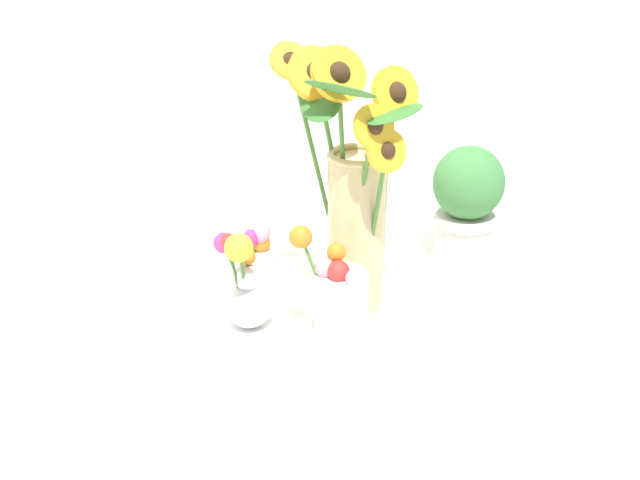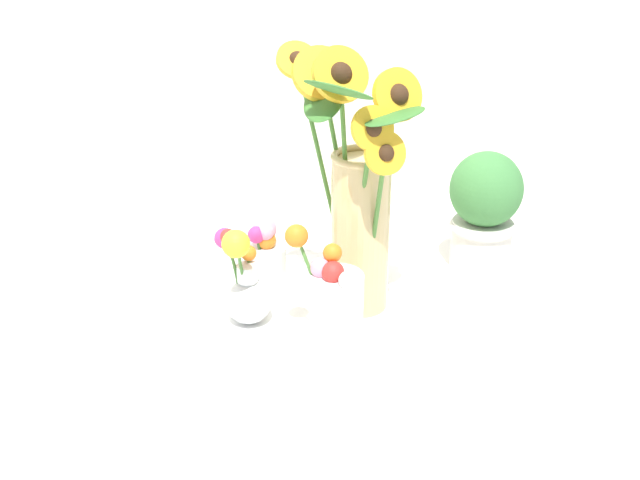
{
  "view_description": "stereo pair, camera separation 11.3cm",
  "coord_description": "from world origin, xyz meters",
  "px_view_note": "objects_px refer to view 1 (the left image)",
  "views": [
    {
      "loc": [
        -0.52,
        -0.79,
        0.65
      ],
      "look_at": [
        0.01,
        0.09,
        0.16
      ],
      "focal_mm": 42.0,
      "sensor_mm": 36.0,
      "label": 1
    },
    {
      "loc": [
        -0.42,
        -0.84,
        0.65
      ],
      "look_at": [
        0.01,
        0.09,
        0.16
      ],
      "focal_mm": 42.0,
      "sensor_mm": 36.0,
      "label": 2
    }
  ],
  "objects_px": {
    "serving_tray": "(320,324)",
    "vase_small_back": "(258,266)",
    "vase_bulb_right": "(245,289)",
    "vase_small_center": "(339,299)",
    "mason_jar_sunflowers": "(354,199)",
    "potted_plant": "(467,202)"
  },
  "relations": [
    {
      "from": "mason_jar_sunflowers",
      "to": "vase_bulb_right",
      "type": "height_order",
      "value": "mason_jar_sunflowers"
    },
    {
      "from": "mason_jar_sunflowers",
      "to": "vase_small_back",
      "type": "xyz_separation_m",
      "value": [
        -0.12,
        0.1,
        -0.13
      ]
    },
    {
      "from": "vase_bulb_right",
      "to": "vase_small_center",
      "type": "bearing_deg",
      "value": -45.42
    },
    {
      "from": "vase_small_back",
      "to": "vase_bulb_right",
      "type": "bearing_deg",
      "value": -128.69
    },
    {
      "from": "potted_plant",
      "to": "serving_tray",
      "type": "bearing_deg",
      "value": -168.62
    },
    {
      "from": "mason_jar_sunflowers",
      "to": "vase_bulb_right",
      "type": "xyz_separation_m",
      "value": [
        -0.18,
        0.03,
        -0.12
      ]
    },
    {
      "from": "serving_tray",
      "to": "vase_small_back",
      "type": "bearing_deg",
      "value": 115.49
    },
    {
      "from": "vase_bulb_right",
      "to": "vase_small_back",
      "type": "distance_m",
      "value": 0.09
    },
    {
      "from": "serving_tray",
      "to": "vase_small_back",
      "type": "height_order",
      "value": "vase_small_back"
    },
    {
      "from": "serving_tray",
      "to": "potted_plant",
      "type": "distance_m",
      "value": 0.38
    },
    {
      "from": "vase_small_center",
      "to": "vase_bulb_right",
      "type": "relative_size",
      "value": 1.08
    },
    {
      "from": "serving_tray",
      "to": "vase_bulb_right",
      "type": "height_order",
      "value": "vase_bulb_right"
    },
    {
      "from": "vase_small_center",
      "to": "vase_small_back",
      "type": "bearing_deg",
      "value": 104.3
    },
    {
      "from": "vase_small_back",
      "to": "potted_plant",
      "type": "relative_size",
      "value": 0.61
    },
    {
      "from": "vase_small_center",
      "to": "vase_small_back",
      "type": "distance_m",
      "value": 0.18
    },
    {
      "from": "vase_small_center",
      "to": "vase_bulb_right",
      "type": "xyz_separation_m",
      "value": [
        -0.1,
        0.1,
        -0.0
      ]
    },
    {
      "from": "vase_small_center",
      "to": "vase_bulb_right",
      "type": "bearing_deg",
      "value": 134.58
    },
    {
      "from": "vase_small_back",
      "to": "potted_plant",
      "type": "distance_m",
      "value": 0.42
    },
    {
      "from": "vase_small_center",
      "to": "potted_plant",
      "type": "height_order",
      "value": "potted_plant"
    },
    {
      "from": "mason_jar_sunflowers",
      "to": "vase_small_back",
      "type": "distance_m",
      "value": 0.2
    },
    {
      "from": "serving_tray",
      "to": "vase_small_center",
      "type": "xyz_separation_m",
      "value": [
        -0.01,
        -0.07,
        0.08
      ]
    },
    {
      "from": "serving_tray",
      "to": "vase_bulb_right",
      "type": "distance_m",
      "value": 0.14
    }
  ]
}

